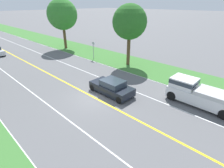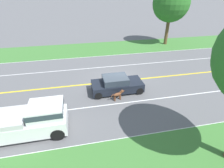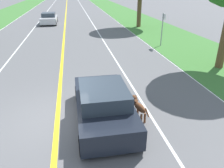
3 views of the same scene
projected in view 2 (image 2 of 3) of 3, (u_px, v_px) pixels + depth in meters
name	position (u px, v px, depth m)	size (l,w,h in m)	color
ground_plane	(117.00, 81.00, 16.58)	(400.00, 400.00, 0.00)	#5B5B5E
centre_divider_line	(117.00, 81.00, 16.58)	(0.18, 160.00, 0.01)	yellow
lane_edge_line_right	(143.00, 135.00, 10.63)	(0.14, 160.00, 0.01)	white
lane_edge_line_left	(105.00, 56.00, 22.53)	(0.14, 160.00, 0.01)	white
lane_dash_same_dir	(127.00, 102.00, 13.60)	(0.10, 160.00, 0.01)	white
lane_dash_oncoming	(110.00, 67.00, 19.55)	(0.10, 160.00, 0.01)	white
grass_verge_left	(101.00, 48.00, 25.07)	(6.00, 160.00, 0.03)	#3D7533
ego_car	(117.00, 85.00, 14.74)	(1.92, 4.27, 1.39)	black
dog	(119.00, 94.00, 13.69)	(0.46, 1.20, 0.84)	brown
pickup_truck	(25.00, 121.00, 10.32)	(2.00, 5.26, 1.97)	silver
roadside_tree_left_near	(171.00, 3.00, 24.10)	(5.08, 5.08, 8.31)	brown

